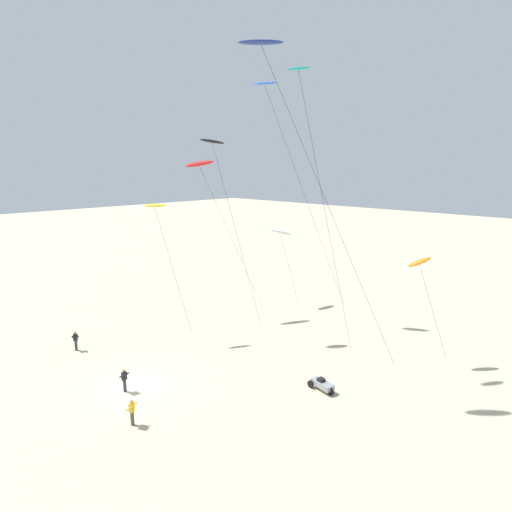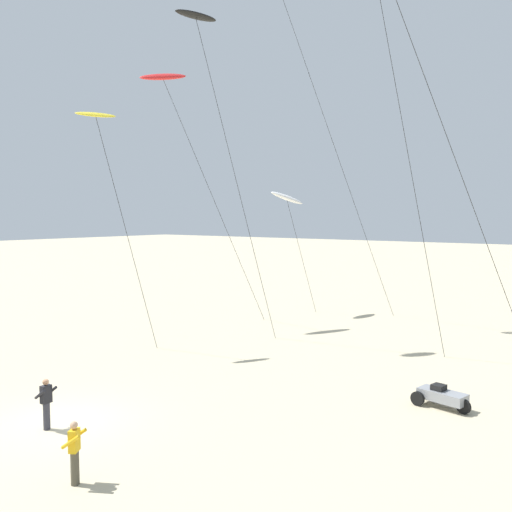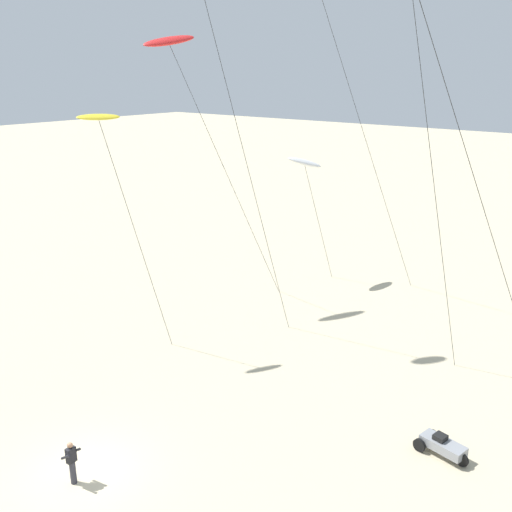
% 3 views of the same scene
% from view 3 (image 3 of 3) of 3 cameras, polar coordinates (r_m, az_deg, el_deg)
% --- Properties ---
extents(ground_plane, '(260.00, 260.00, 0.00)m').
position_cam_3_polar(ground_plane, '(23.39, -16.44, -19.72)').
color(ground_plane, beige).
extents(kite_red, '(5.07, 6.63, 16.03)m').
position_cam_3_polar(kite_red, '(34.69, -8.49, 20.04)').
color(kite_red, red).
rests_on(kite_red, ground).
extents(kite_yellow, '(2.53, 3.23, 12.09)m').
position_cam_3_polar(kite_yellow, '(28.37, -15.11, 12.61)').
color(kite_yellow, yellow).
rests_on(kite_yellow, ground).
extents(kite_white, '(2.30, 3.22, 8.79)m').
position_cam_3_polar(kite_white, '(38.55, 4.82, 9.11)').
color(kite_white, white).
rests_on(kite_white, ground).
extents(kite_flyer_furthest, '(0.54, 0.56, 1.67)m').
position_cam_3_polar(kite_flyer_furthest, '(22.50, -17.66, -18.70)').
color(kite_flyer_furthest, '#33333D').
rests_on(kite_flyer_furthest, ground).
extents(beach_buggy, '(2.12, 1.19, 0.82)m').
position_cam_3_polar(beach_buggy, '(24.15, 17.81, -17.28)').
color(beach_buggy, gray).
rests_on(beach_buggy, ground).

